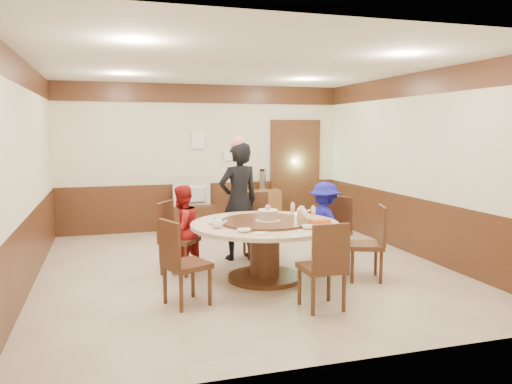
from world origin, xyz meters
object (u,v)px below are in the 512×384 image
object	(u,v)px
person_blue	(325,223)
tv_stand	(193,219)
side_cabinet	(260,209)
television	(193,195)
thermos	(262,181)
birthday_cake	(268,215)
person_red	(182,229)
shrimp_platter	(320,222)
banquet_table	(265,239)
person_standing	(239,201)

from	to	relation	value
person_blue	tv_stand	bearing A→B (deg)	5.90
side_cabinet	television	bearing A→B (deg)	-178.72
tv_stand	thermos	distance (m)	1.56
person_blue	birthday_cake	size ratio (longest dim) A/B	3.76
person_red	birthday_cake	size ratio (longest dim) A/B	3.76
person_red	birthday_cake	bearing A→B (deg)	109.55
shrimp_platter	banquet_table	bearing A→B (deg)	153.25
banquet_table	person_blue	bearing A→B (deg)	23.60
banquet_table	person_standing	size ratio (longest dim) A/B	1.09
shrimp_platter	television	size ratio (longest dim) A/B	0.41
person_standing	thermos	size ratio (longest dim) A/B	4.62
person_red	shrimp_platter	distance (m)	1.88
television	thermos	size ratio (longest dim) A/B	1.90
person_standing	television	xyz separation A→B (m)	(-0.33, 2.20, -0.17)
person_blue	tv_stand	world-z (taller)	person_blue
birthday_cake	side_cabinet	size ratio (longest dim) A/B	0.40
shrimp_platter	side_cabinet	world-z (taller)	shrimp_platter
birthday_cake	banquet_table	bearing A→B (deg)	119.47
person_red	thermos	xyz separation A→B (m)	(1.99, 2.72, 0.34)
shrimp_platter	birthday_cake	bearing A→B (deg)	155.68
thermos	person_red	bearing A→B (deg)	-126.28
person_blue	person_standing	bearing A→B (deg)	38.24
birthday_cake	shrimp_platter	xyz separation A→B (m)	(0.60, -0.27, -0.08)
banquet_table	shrimp_platter	xyz separation A→B (m)	(0.63, -0.32, 0.24)
banquet_table	thermos	world-z (taller)	thermos
shrimp_platter	thermos	xyz separation A→B (m)	(0.39, 3.68, 0.16)
shrimp_platter	person_red	bearing A→B (deg)	149.12
television	thermos	distance (m)	1.42
television	thermos	world-z (taller)	thermos
banquet_table	person_standing	world-z (taller)	person_standing
person_standing	shrimp_platter	xyz separation A→B (m)	(0.68, -1.44, -0.10)
birthday_cake	side_cabinet	bearing A→B (deg)	74.59
birthday_cake	thermos	bearing A→B (deg)	73.76
person_standing	thermos	distance (m)	2.48
person_red	side_cabinet	xyz separation A→B (m)	(1.94, 2.72, -0.22)
birthday_cake	tv_stand	world-z (taller)	birthday_cake
person_standing	tv_stand	xyz separation A→B (m)	(-0.33, 2.20, -0.63)
banquet_table	tv_stand	distance (m)	3.36
birthday_cake	television	xyz separation A→B (m)	(-0.40, 3.37, -0.14)
birthday_cake	tv_stand	xyz separation A→B (m)	(-0.40, 3.37, -0.60)
person_standing	television	size ratio (longest dim) A/B	2.42
person_standing	side_cabinet	bearing A→B (deg)	-127.95
birthday_cake	tv_stand	distance (m)	3.45
thermos	side_cabinet	bearing A→B (deg)	180.00
shrimp_platter	thermos	distance (m)	3.70
person_blue	birthday_cake	bearing A→B (deg)	95.53
person_blue	shrimp_platter	xyz separation A→B (m)	(-0.43, -0.77, 0.18)
banquet_table	thermos	distance (m)	3.53
shrimp_platter	tv_stand	xyz separation A→B (m)	(-1.01, 3.65, -0.53)
side_cabinet	thermos	world-z (taller)	thermos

